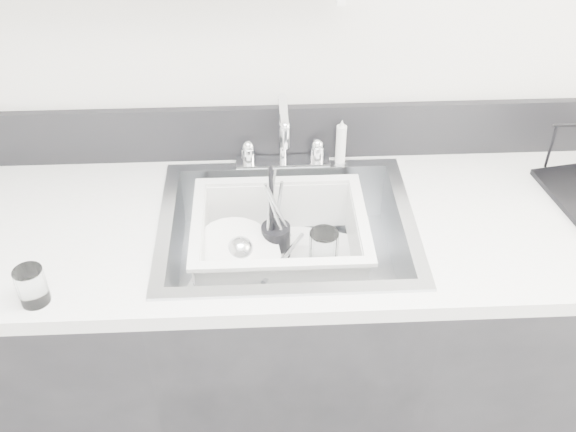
{
  "coord_description": "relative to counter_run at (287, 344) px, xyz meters",
  "views": [
    {
      "loc": [
        -0.06,
        -0.11,
        1.98
      ],
      "look_at": [
        0.0,
        1.14,
        0.98
      ],
      "focal_mm": 42.0,
      "sensor_mm": 36.0,
      "label": 1
    }
  ],
  "objects": [
    {
      "name": "room_shell",
      "position": [
        0.0,
        -0.8,
        1.22
      ],
      "size": [
        3.5,
        3.0,
        2.6
      ],
      "color": "silver",
      "rests_on": "ground"
    },
    {
      "name": "counter_run",
      "position": [
        0.0,
        0.0,
        0.0
      ],
      "size": [
        3.2,
        0.62,
        0.92
      ],
      "color": "black",
      "rests_on": "ground"
    },
    {
      "name": "backsplash",
      "position": [
        0.0,
        0.3,
        0.54
      ],
      "size": [
        3.2,
        0.02,
        0.16
      ],
      "primitive_type": "cube",
      "color": "black",
      "rests_on": "counter_run"
    },
    {
      "name": "sink",
      "position": [
        0.0,
        0.0,
        0.37
      ],
      "size": [
        0.64,
        0.52,
        0.2
      ],
      "primitive_type": null,
      "color": "silver",
      "rests_on": "counter_run"
    },
    {
      "name": "faucet",
      "position": [
        0.0,
        0.25,
        0.52
      ],
      "size": [
        0.26,
        0.18,
        0.23
      ],
      "color": "silver",
      "rests_on": "counter_run"
    },
    {
      "name": "side_sprayer",
      "position": [
        0.16,
        0.25,
        0.53
      ],
      "size": [
        0.03,
        0.03,
        0.14
      ],
      "primitive_type": "cylinder",
      "color": "white",
      "rests_on": "counter_run"
    },
    {
      "name": "wash_tub",
      "position": [
        -0.02,
        0.02,
        0.38
      ],
      "size": [
        0.53,
        0.48,
        0.17
      ],
      "primitive_type": null,
      "rotation": [
        0.0,
        0.0,
        -0.31
      ],
      "color": "white",
      "rests_on": "sink"
    },
    {
      "name": "plate_stack",
      "position": [
        -0.12,
        -0.02,
        0.34
      ],
      "size": [
        0.28,
        0.27,
        0.11
      ],
      "rotation": [
        0.0,
        0.0,
        0.09
      ],
      "color": "white",
      "rests_on": "wash_tub"
    },
    {
      "name": "utensil_cup",
      "position": [
        -0.03,
        0.05,
        0.36
      ],
      "size": [
        0.08,
        0.08,
        0.26
      ],
      "rotation": [
        0.0,
        0.0,
        -0.05
      ],
      "color": "black",
      "rests_on": "wash_tub"
    },
    {
      "name": "ladle",
      "position": [
        -0.06,
        -0.02,
        0.35
      ],
      "size": [
        0.3,
        0.21,
        0.08
      ],
      "primitive_type": null,
      "rotation": [
        0.0,
        0.0,
        -0.43
      ],
      "color": "silver",
      "rests_on": "wash_tub"
    },
    {
      "name": "tumbler_in_tub",
      "position": [
        0.1,
        0.0,
        0.36
      ],
      "size": [
        0.09,
        0.09,
        0.11
      ],
      "primitive_type": "cylinder",
      "rotation": [
        0.0,
        0.0,
        0.2
      ],
      "color": "white",
      "rests_on": "wash_tub"
    },
    {
      "name": "tumbler_counter",
      "position": [
        -0.56,
        -0.25,
        0.5
      ],
      "size": [
        0.07,
        0.07,
        0.09
      ],
      "primitive_type": "cylinder",
      "rotation": [
        0.0,
        0.0,
        0.15
      ],
      "color": "white",
      "rests_on": "counter_run"
    },
    {
      "name": "bowl_small",
      "position": [
        0.06,
        -0.08,
        0.32
      ],
      "size": [
        0.11,
        0.11,
        0.03
      ],
      "primitive_type": "imported",
      "rotation": [
        0.0,
        0.0,
        -0.12
      ],
      "color": "white",
      "rests_on": "wash_tub"
    }
  ]
}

